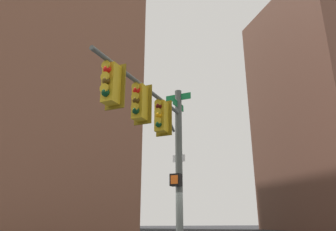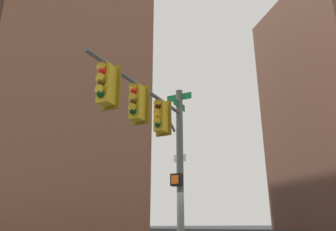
{
  "view_description": "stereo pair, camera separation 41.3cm",
  "coord_description": "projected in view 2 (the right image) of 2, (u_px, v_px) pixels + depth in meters",
  "views": [
    {
      "loc": [
        -10.45,
        3.38,
        1.61
      ],
      "look_at": [
        -0.9,
        0.4,
        4.95
      ],
      "focal_mm": 33.82,
      "sensor_mm": 36.0,
      "label": 1
    },
    {
      "loc": [
        -10.56,
        2.99,
        1.61
      ],
      "look_at": [
        -0.9,
        0.4,
        4.95
      ],
      "focal_mm": 33.82,
      "sensor_mm": 36.0,
      "label": 2
    }
  ],
  "objects": [
    {
      "name": "building_glass_tower",
      "position": [
        69.0,
        22.0,
        70.94
      ],
      "size": [
        26.76,
        31.75,
        88.05
      ],
      "primitive_type": "cube",
      "color": "#9EC6C1",
      "rests_on": "ground_plane"
    },
    {
      "name": "building_brick_midblock",
      "position": [
        26.0,
        115.0,
        48.86
      ],
      "size": [
        23.68,
        16.25,
        34.24
      ],
      "primitive_type": "cube",
      "color": "#4C3328",
      "rests_on": "ground_plane"
    },
    {
      "name": "signal_pole_assembly",
      "position": [
        157.0,
        134.0,
        9.68
      ],
      "size": [
        4.13,
        3.79,
        6.17
      ],
      "rotation": [
        0.0,
        0.0,
        2.41
      ],
      "color": "#4C514C",
      "rests_on": "ground_plane"
    },
    {
      "name": "building_brick_nearside",
      "position": [
        83.0,
        52.0,
        53.02
      ],
      "size": [
        26.52,
        18.41,
        56.96
      ],
      "primitive_type": "cube",
      "color": "brown",
      "rests_on": "ground_plane"
    }
  ]
}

